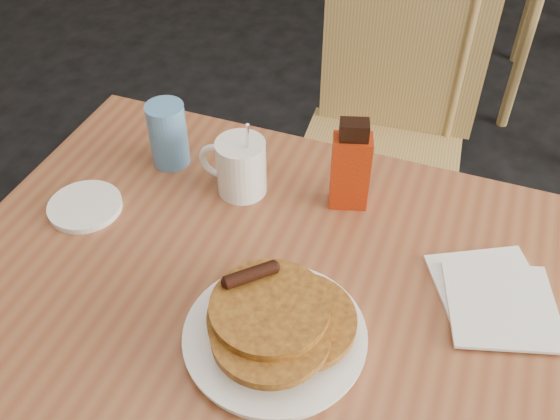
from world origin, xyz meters
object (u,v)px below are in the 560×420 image
object	(u,v)px
pancake_plate	(275,328)
syrup_bottle	(351,167)
main_table	(286,295)
coffee_mug	(240,166)
blue_tumbler	(168,134)
chair_main_far	(389,117)

from	to	relation	value
pancake_plate	syrup_bottle	bearing A→B (deg)	87.29
main_table	syrup_bottle	xyz separation A→B (m)	(0.04, 0.21, 0.13)
coffee_mug	blue_tumbler	distance (m)	0.16
coffee_mug	blue_tumbler	world-z (taller)	coffee_mug
syrup_bottle	blue_tumbler	distance (m)	0.36
coffee_mug	syrup_bottle	bearing A→B (deg)	9.35
blue_tumbler	main_table	bearing A→B (deg)	-32.89
chair_main_far	coffee_mug	xyz separation A→B (m)	(-0.16, -0.59, 0.24)
coffee_mug	pancake_plate	bearing A→B (deg)	-58.98
coffee_mug	blue_tumbler	bearing A→B (deg)	168.91
blue_tumbler	pancake_plate	bearing A→B (deg)	-43.27
pancake_plate	syrup_bottle	world-z (taller)	syrup_bottle
pancake_plate	syrup_bottle	size ratio (longest dim) A/B	1.52
syrup_bottle	chair_main_far	bearing A→B (deg)	75.97
coffee_mug	blue_tumbler	xyz separation A→B (m)	(-0.16, 0.03, 0.01)
main_table	pancake_plate	bearing A→B (deg)	-77.24
chair_main_far	coffee_mug	size ratio (longest dim) A/B	5.55
pancake_plate	blue_tumbler	distance (m)	0.47
main_table	blue_tumbler	distance (m)	0.39
chair_main_far	coffee_mug	distance (m)	0.66
main_table	pancake_plate	distance (m)	0.14
chair_main_far	pancake_plate	xyz separation A→B (m)	(0.02, -0.89, 0.21)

